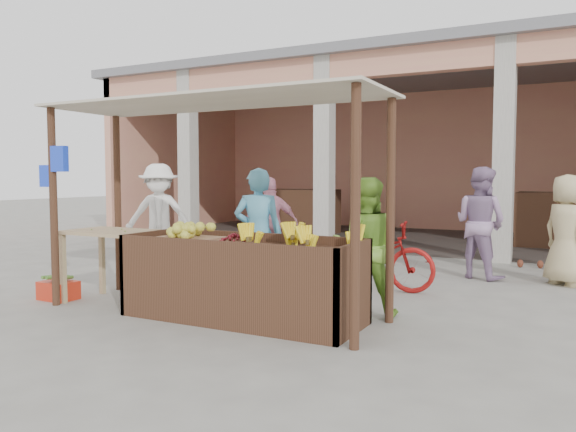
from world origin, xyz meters
The scene contains 19 objects.
ground centered at (0.00, 0.00, 0.00)m, with size 60.00×60.00×0.00m, color slate.
market_building centered at (0.05, 8.93, 2.70)m, with size 14.40×6.40×4.20m.
fruit_stall centered at (0.50, 0.00, 0.40)m, with size 2.60×0.95×0.80m, color #492C1D.
stall_awning centered at (-0.01, 0.06, 1.98)m, with size 4.09×1.35×2.39m.
banana_heap centered at (1.16, 0.02, 0.90)m, with size 1.12×0.61×0.20m, color #FFF620, non-canonical shape.
melon_tray centered at (-0.22, -0.06, 0.89)m, with size 0.72×0.63×0.19m.
berry_heap centered at (0.40, 0.00, 0.87)m, with size 0.42×0.35×0.13m, color maroon.
side_table centered at (-1.35, -0.02, 0.75)m, with size 1.10×0.74×0.89m.
papaya_pile centered at (-1.35, -0.02, 0.98)m, with size 0.67×0.38×0.19m, color #489430, non-canonical shape.
red_crate centered at (-2.08, -0.22, 0.12)m, with size 0.44×0.32×0.23m, color red.
plantain_bundle centered at (-2.08, -0.22, 0.27)m, with size 0.36×0.25×0.07m, color #4E832F, non-canonical shape.
produce_sacks centered at (3.02, 5.14, 0.27)m, with size 0.70×0.44×0.53m.
vendor_blue centered at (0.19, 0.88, 0.88)m, with size 0.66×0.48×1.76m, color #55A8CB.
vendor_green centered at (1.62, 0.78, 0.81)m, with size 0.78×0.45×1.62m, color #7EB537.
motorcycle centered at (1.19, 2.10, 0.49)m, with size 1.89×0.65×0.99m, color maroon.
shopper_a centered at (-2.64, 2.38, 0.95)m, with size 1.22×0.61×1.90m, color white.
shopper_b centered at (-0.76, 2.92, 0.82)m, with size 0.96×0.51×1.64m, color #CD8196.
shopper_c centered at (3.57, 3.75, 0.87)m, with size 0.84×0.55×1.75m, color tan.
shopper_f centered at (2.40, 3.77, 0.92)m, with size 0.90×0.52×1.85m, color #A07FA8.
Camera 1 is at (3.67, -5.09, 1.54)m, focal length 35.00 mm.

